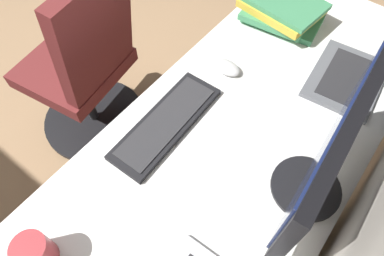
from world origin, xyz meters
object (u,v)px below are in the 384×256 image
drawer_pedestal (217,212)px  office_chair (86,73)px  book_stack_near (282,9)px  coffee_mug (34,253)px  monitor_primary (331,148)px  keyboard_main (166,123)px  mouse_main (227,67)px  laptop_center (369,78)px

drawer_pedestal → office_chair: 0.87m
book_stack_near → coffee_mug: size_ratio=2.58×
monitor_primary → keyboard_main: monitor_primary is taller
monitor_primary → mouse_main: size_ratio=5.32×
keyboard_main → book_stack_near: (-0.67, 0.03, 0.04)m
monitor_primary → keyboard_main: size_ratio=1.31×
drawer_pedestal → monitor_primary: bearing=112.5°
laptop_center → office_chair: (0.42, -1.05, -0.32)m
coffee_mug → office_chair: (-0.63, -0.62, -0.32)m
drawer_pedestal → coffee_mug: coffee_mug is taller
keyboard_main → coffee_mug: size_ratio=3.31×
monitor_primary → laptop_center: monitor_primary is taller
drawer_pedestal → office_chair: size_ratio=0.72×
keyboard_main → mouse_main: (-0.31, 0.02, 0.01)m
keyboard_main → drawer_pedestal: bearing=86.5°
monitor_primary → keyboard_main: 0.51m
drawer_pedestal → book_stack_near: (-0.69, -0.21, 0.43)m
office_chair → drawer_pedestal: bearing=81.0°
laptop_center → keyboard_main: 0.70m
monitor_primary → book_stack_near: 0.75m
laptop_center → drawer_pedestal: bearing=-20.1°
monitor_primary → book_stack_near: size_ratio=1.68×
mouse_main → office_chair: bearing=-73.1°
coffee_mug → book_stack_near: bearing=179.1°
mouse_main → book_stack_near: (-0.36, 0.01, 0.03)m
keyboard_main → laptop_center: bearing=140.7°
mouse_main → office_chair: 0.72m
monitor_primary → mouse_main: (-0.24, -0.44, -0.21)m
laptop_center → office_chair: office_chair is taller
coffee_mug → monitor_primary: bearing=143.1°
drawer_pedestal → monitor_primary: size_ratio=1.26×
monitor_primary → keyboard_main: bearing=-80.6°
drawer_pedestal → mouse_main: (-0.33, -0.22, 0.40)m
keyboard_main → office_chair: size_ratio=0.44×
drawer_pedestal → office_chair: office_chair is taller
laptop_center → keyboard_main: bearing=-39.3°
book_stack_near → coffee_mug: coffee_mug is taller
book_stack_near → coffee_mug: (1.19, -0.02, 0.00)m
laptop_center → book_stack_near: laptop_center is taller
laptop_center → book_stack_near: bearing=-108.0°
office_chair → laptop_center: bearing=111.7°
coffee_mug → office_chair: size_ratio=0.13×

